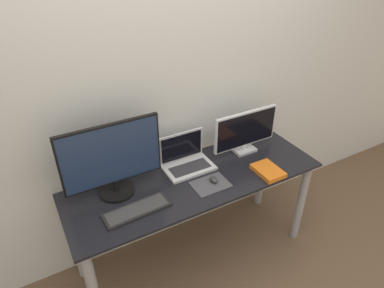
{
  "coord_description": "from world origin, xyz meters",
  "views": [
    {
      "loc": [
        -0.89,
        -1.26,
        2.13
      ],
      "look_at": [
        0.0,
        0.35,
        0.97
      ],
      "focal_mm": 32.0,
      "sensor_mm": 36.0,
      "label": 1
    }
  ],
  "objects_px": {
    "monitor_right": "(245,131)",
    "keyboard": "(137,210)",
    "book": "(268,171)",
    "monitor_left": "(112,159)",
    "laptop": "(186,159)",
    "mouse": "(214,180)"
  },
  "relations": [
    {
      "from": "keyboard",
      "to": "mouse",
      "type": "bearing_deg",
      "value": 1.29
    },
    {
      "from": "book",
      "to": "monitor_right",
      "type": "bearing_deg",
      "value": 86.15
    },
    {
      "from": "mouse",
      "to": "keyboard",
      "type": "bearing_deg",
      "value": -178.71
    },
    {
      "from": "monitor_left",
      "to": "book",
      "type": "xyz_separation_m",
      "value": [
        0.95,
        -0.3,
        -0.23
      ]
    },
    {
      "from": "monitor_right",
      "to": "mouse",
      "type": "bearing_deg",
      "value": -151.97
    },
    {
      "from": "laptop",
      "to": "book",
      "type": "relative_size",
      "value": 1.58
    },
    {
      "from": "keyboard",
      "to": "book",
      "type": "relative_size",
      "value": 1.88
    },
    {
      "from": "keyboard",
      "to": "mouse",
      "type": "relative_size",
      "value": 5.86
    },
    {
      "from": "monitor_right",
      "to": "keyboard",
      "type": "distance_m",
      "value": 0.97
    },
    {
      "from": "monitor_left",
      "to": "keyboard",
      "type": "xyz_separation_m",
      "value": [
        0.05,
        -0.22,
        -0.24
      ]
    },
    {
      "from": "monitor_right",
      "to": "mouse",
      "type": "xyz_separation_m",
      "value": [
        -0.39,
        -0.21,
        -0.15
      ]
    },
    {
      "from": "monitor_left",
      "to": "monitor_right",
      "type": "height_order",
      "value": "monitor_left"
    },
    {
      "from": "monitor_left",
      "to": "book",
      "type": "height_order",
      "value": "monitor_left"
    },
    {
      "from": "monitor_left",
      "to": "laptop",
      "type": "relative_size",
      "value": 1.8
    },
    {
      "from": "mouse",
      "to": "laptop",
      "type": "bearing_deg",
      "value": 105.31
    },
    {
      "from": "laptop",
      "to": "mouse",
      "type": "xyz_separation_m",
      "value": [
        0.07,
        -0.25,
        -0.03
      ]
    },
    {
      "from": "laptop",
      "to": "keyboard",
      "type": "bearing_deg",
      "value": -150.31
    },
    {
      "from": "keyboard",
      "to": "monitor_right",
      "type": "bearing_deg",
      "value": 13.46
    },
    {
      "from": "monitor_left",
      "to": "book",
      "type": "relative_size",
      "value": 2.86
    },
    {
      "from": "laptop",
      "to": "book",
      "type": "distance_m",
      "value": 0.56
    },
    {
      "from": "monitor_right",
      "to": "keyboard",
      "type": "height_order",
      "value": "monitor_right"
    },
    {
      "from": "keyboard",
      "to": "laptop",
      "type": "bearing_deg",
      "value": 29.69
    }
  ]
}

